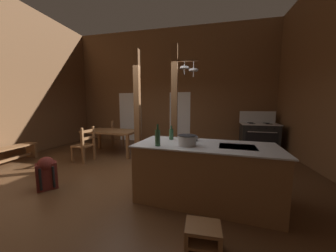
% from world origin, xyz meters
% --- Properties ---
extents(ground_plane, '(8.68, 7.97, 0.10)m').
position_xyz_m(ground_plane, '(0.00, 0.00, -0.05)').
color(ground_plane, '#4C301C').
extents(wall_back, '(8.68, 0.14, 4.54)m').
position_xyz_m(wall_back, '(0.00, 3.66, 2.27)').
color(wall_back, brown).
rests_on(wall_back, ground_plane).
extents(glazed_door_back_left, '(1.00, 0.01, 2.05)m').
position_xyz_m(glazed_door_back_left, '(-1.77, 3.58, 1.02)').
color(glazed_door_back_left, white).
rests_on(glazed_door_back_left, ground_plane).
extents(glazed_panel_back_right, '(0.84, 0.01, 2.05)m').
position_xyz_m(glazed_panel_back_right, '(0.39, 3.58, 1.02)').
color(glazed_panel_back_right, white).
rests_on(glazed_panel_back_right, ground_plane).
extents(kitchen_island, '(2.24, 1.17, 0.91)m').
position_xyz_m(kitchen_island, '(1.42, -0.67, 0.45)').
color(kitchen_island, brown).
rests_on(kitchen_island, ground_plane).
extents(stove_range, '(1.18, 0.87, 1.32)m').
position_xyz_m(stove_range, '(3.16, 2.78, 0.48)').
color(stove_range, black).
rests_on(stove_range, ground_plane).
extents(support_post_with_pot_rack, '(0.62, 0.24, 2.89)m').
position_xyz_m(support_post_with_pot_rack, '(0.73, 0.62, 1.55)').
color(support_post_with_pot_rack, brown).
rests_on(support_post_with_pot_rack, ground_plane).
extents(support_post_center, '(0.14, 0.14, 2.89)m').
position_xyz_m(support_post_center, '(-0.29, 0.77, 1.45)').
color(support_post_center, brown).
rests_on(support_post_center, ground_plane).
extents(step_stool, '(0.37, 0.29, 0.30)m').
position_xyz_m(step_stool, '(1.42, -1.72, 0.18)').
color(step_stool, brown).
rests_on(step_stool, ground_plane).
extents(dining_table, '(1.77, 1.04, 0.74)m').
position_xyz_m(dining_table, '(-1.48, 1.52, 0.65)').
color(dining_table, brown).
rests_on(dining_table, ground_plane).
extents(ladderback_chair_near_window, '(0.50, 0.50, 0.95)m').
position_xyz_m(ladderback_chair_near_window, '(-1.78, 0.62, 0.45)').
color(ladderback_chair_near_window, brown).
rests_on(ladderback_chair_near_window, ground_plane).
extents(ladderback_chair_by_post, '(0.58, 0.58, 0.95)m').
position_xyz_m(ladderback_chair_by_post, '(-1.82, 2.43, 0.45)').
color(ladderback_chair_by_post, brown).
rests_on(ladderback_chair_by_post, ground_plane).
extents(bench_along_left_wall, '(0.41, 1.54, 0.44)m').
position_xyz_m(bench_along_left_wall, '(-3.54, -0.11, 0.31)').
color(bench_along_left_wall, brown).
rests_on(bench_along_left_wall, ground_plane).
extents(backpack, '(0.39, 0.38, 0.60)m').
position_xyz_m(backpack, '(-1.39, -0.91, 0.31)').
color(backpack, maroon).
rests_on(backpack, ground_plane).
extents(stockpot_on_counter, '(0.35, 0.29, 0.16)m').
position_xyz_m(stockpot_on_counter, '(1.15, -0.81, 0.99)').
color(stockpot_on_counter, '#B7BABF').
rests_on(stockpot_on_counter, kitchen_island).
extents(mixing_bowl_on_counter, '(0.21, 0.21, 0.08)m').
position_xyz_m(mixing_bowl_on_counter, '(1.19, -0.43, 0.95)').
color(mixing_bowl_on_counter, slate).
rests_on(mixing_bowl_on_counter, kitchen_island).
extents(bottle_tall_on_counter, '(0.08, 0.08, 0.25)m').
position_xyz_m(bottle_tall_on_counter, '(0.83, -0.39, 1.01)').
color(bottle_tall_on_counter, '#2D5638').
rests_on(bottle_tall_on_counter, kitchen_island).
extents(bottle_short_on_counter, '(0.08, 0.08, 0.33)m').
position_xyz_m(bottle_short_on_counter, '(0.72, -0.92, 1.04)').
color(bottle_short_on_counter, '#2D5638').
rests_on(bottle_short_on_counter, kitchen_island).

